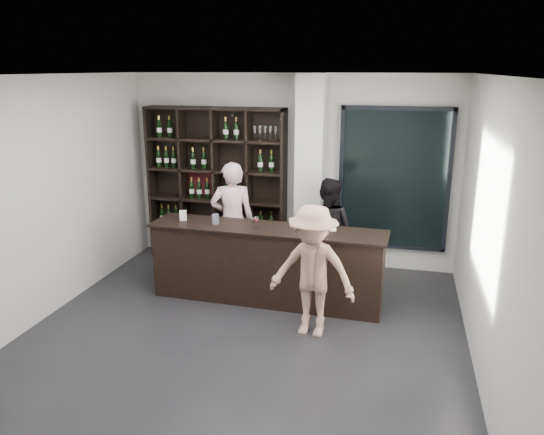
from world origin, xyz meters
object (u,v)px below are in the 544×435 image
(taster_pink, at_px, (232,221))
(customer, at_px, (312,271))
(tasting_counter, at_px, (267,264))
(wine_shelf, at_px, (216,185))
(taster_black, at_px, (328,230))

(taster_pink, bearing_deg, customer, 116.50)
(tasting_counter, relative_size, customer, 2.00)
(wine_shelf, bearing_deg, tasting_counter, -50.20)
(wine_shelf, relative_size, tasting_counter, 0.78)
(wine_shelf, height_order, taster_black, wine_shelf)
(taster_pink, height_order, taster_black, taster_pink)
(tasting_counter, height_order, taster_black, taster_black)
(taster_black, bearing_deg, wine_shelf, -1.13)
(taster_pink, height_order, customer, taster_pink)
(tasting_counter, xyz_separation_m, taster_black, (0.66, 0.88, 0.25))
(tasting_counter, bearing_deg, taster_black, 55.02)
(customer, bearing_deg, taster_pink, 141.29)
(wine_shelf, bearing_deg, taster_black, -15.98)
(tasting_counter, distance_m, taster_pink, 1.04)
(taster_pink, bearing_deg, wine_shelf, -73.51)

